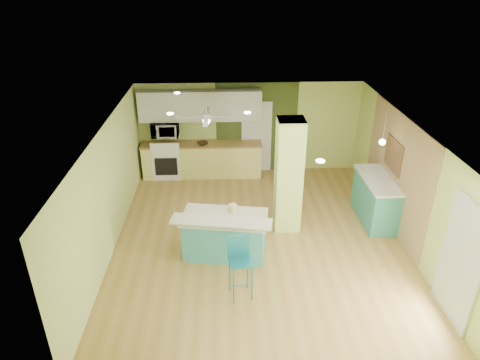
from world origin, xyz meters
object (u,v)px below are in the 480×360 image
Objects in this scene: side_counter at (376,199)px; peninsula at (225,234)px; canister at (233,208)px; fruit_bowl at (202,143)px; bar_stool at (240,257)px.

peninsula is at bearing -160.80° from side_counter.
side_counter is 3.43m from canister.
peninsula is at bearing -81.33° from fruit_bowl.
fruit_bowl is (-3.97, 2.41, 0.46)m from side_counter.
canister is (0.17, 0.19, 0.49)m from peninsula.
bar_stool is at bearing -86.43° from canister.
peninsula is 1.23m from bar_stool.
bar_stool reaches higher than side_counter.
bar_stool is (0.25, -1.16, 0.31)m from peninsula.
peninsula is 6.79× the size of fruit_bowl.
peninsula is 1.65× the size of bar_stool.
peninsula is 3.67m from fruit_bowl.
side_counter is at bearing -31.20° from fruit_bowl.
bar_stool is 7.00× the size of canister.
canister reaches higher than peninsula.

